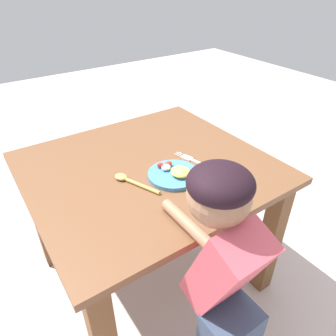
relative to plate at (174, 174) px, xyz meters
The scene contains 6 objects.
ground_plane 0.73m from the plate, 106.78° to the left, with size 8.00×8.00×0.00m, color beige.
dining_table 0.21m from the plate, 106.78° to the left, with size 1.00×0.93×0.70m.
plate is the anchor object (origin of this frame).
fork 0.15m from the plate, 15.80° to the left, with size 0.07×0.22×0.01m.
spoon 0.18m from the plate, 158.74° to the left, with size 0.11×0.21×0.02m.
person 0.50m from the plate, 106.84° to the right, with size 0.18×0.43×1.01m.
Camera 1 is at (-0.56, -0.98, 1.42)m, focal length 33.08 mm.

